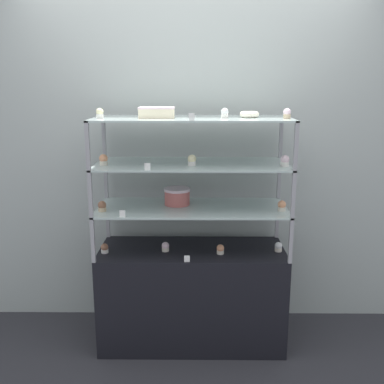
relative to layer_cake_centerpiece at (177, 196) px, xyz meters
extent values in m
plane|color=#2D2D33|center=(0.10, -0.07, -1.05)|extent=(20.00, 20.00, 0.00)
cube|color=#A8B2AD|center=(0.10, 0.34, 0.25)|extent=(8.00, 0.05, 2.60)
cube|color=black|center=(0.10, -0.07, -0.70)|extent=(1.27, 0.52, 0.69)
cube|color=#99999E|center=(-0.52, 0.18, -0.21)|extent=(0.02, 0.02, 0.30)
cube|color=#99999E|center=(0.73, 0.18, -0.21)|extent=(0.02, 0.02, 0.30)
cube|color=#99999E|center=(-0.52, -0.31, -0.21)|extent=(0.02, 0.02, 0.30)
cube|color=#99999E|center=(0.73, -0.31, -0.21)|extent=(0.02, 0.02, 0.30)
cube|color=#B2C6C1|center=(0.10, -0.07, -0.06)|extent=(1.27, 0.52, 0.01)
cube|color=#99999E|center=(-0.52, 0.18, 0.09)|extent=(0.02, 0.02, 0.30)
cube|color=#99999E|center=(0.73, 0.18, 0.09)|extent=(0.02, 0.02, 0.30)
cube|color=#99999E|center=(-0.52, -0.31, 0.09)|extent=(0.02, 0.02, 0.30)
cube|color=#99999E|center=(0.73, -0.31, 0.09)|extent=(0.02, 0.02, 0.30)
cube|color=#B2C6C1|center=(0.10, -0.07, 0.24)|extent=(1.27, 0.52, 0.01)
cube|color=#99999E|center=(-0.52, 0.18, 0.39)|extent=(0.02, 0.02, 0.30)
cube|color=#99999E|center=(0.73, 0.18, 0.39)|extent=(0.02, 0.02, 0.30)
cube|color=#99999E|center=(-0.52, -0.31, 0.39)|extent=(0.02, 0.02, 0.30)
cube|color=#99999E|center=(0.73, -0.31, 0.39)|extent=(0.02, 0.02, 0.30)
cube|color=#B2C6C1|center=(0.10, -0.07, 0.53)|extent=(1.27, 0.52, 0.01)
cylinder|color=#C66660|center=(0.00, 0.00, -0.01)|extent=(0.17, 0.17, 0.10)
cylinder|color=silver|center=(0.00, 0.00, 0.05)|extent=(0.18, 0.18, 0.02)
cube|color=beige|center=(-0.12, -0.10, 0.57)|extent=(0.22, 0.14, 0.06)
cube|color=silver|center=(-0.12, -0.10, 0.60)|extent=(0.22, 0.14, 0.01)
cylinder|color=white|center=(-0.48, -0.15, -0.34)|extent=(0.05, 0.05, 0.03)
sphere|color=#8C5B42|center=(-0.48, -0.15, -0.32)|extent=(0.05, 0.05, 0.05)
cylinder|color=beige|center=(-0.08, -0.11, -0.34)|extent=(0.05, 0.05, 0.03)
sphere|color=silver|center=(-0.08, -0.11, -0.32)|extent=(0.05, 0.05, 0.05)
cylinder|color=beige|center=(0.29, -0.16, -0.34)|extent=(0.05, 0.05, 0.03)
sphere|color=#E5996B|center=(0.29, -0.16, -0.32)|extent=(0.05, 0.05, 0.05)
cylinder|color=beige|center=(0.69, -0.11, -0.34)|extent=(0.05, 0.05, 0.03)
sphere|color=white|center=(0.69, -0.11, -0.32)|extent=(0.05, 0.05, 0.05)
cube|color=white|center=(0.07, -0.30, -0.34)|extent=(0.04, 0.00, 0.04)
cylinder|color=#CCB28C|center=(-0.48, -0.17, -0.04)|extent=(0.05, 0.05, 0.03)
sphere|color=#8C5B42|center=(-0.48, -0.17, -0.02)|extent=(0.05, 0.05, 0.05)
cylinder|color=beige|center=(0.69, -0.15, -0.04)|extent=(0.05, 0.05, 0.03)
sphere|color=#E5996B|center=(0.69, -0.15, -0.02)|extent=(0.05, 0.05, 0.05)
cube|color=white|center=(-0.33, -0.30, -0.04)|extent=(0.04, 0.00, 0.04)
cylinder|color=beige|center=(-0.47, -0.13, 0.26)|extent=(0.05, 0.05, 0.03)
sphere|color=#E5996B|center=(-0.47, -0.13, 0.28)|extent=(0.06, 0.06, 0.06)
cylinder|color=white|center=(0.10, -0.15, 0.26)|extent=(0.05, 0.05, 0.03)
sphere|color=#F4EAB2|center=(0.10, -0.15, 0.28)|extent=(0.06, 0.06, 0.06)
cylinder|color=white|center=(0.69, -0.16, 0.26)|extent=(0.05, 0.05, 0.03)
sphere|color=silver|center=(0.69, -0.16, 0.28)|extent=(0.06, 0.06, 0.06)
cube|color=white|center=(-0.17, -0.30, 0.26)|extent=(0.04, 0.00, 0.04)
cylinder|color=white|center=(-0.48, -0.13, 0.55)|extent=(0.04, 0.04, 0.03)
sphere|color=#F4EAB2|center=(-0.48, -0.13, 0.58)|extent=(0.05, 0.05, 0.05)
cylinder|color=white|center=(0.31, -0.12, 0.55)|extent=(0.04, 0.04, 0.03)
sphere|color=white|center=(0.31, -0.12, 0.58)|extent=(0.05, 0.05, 0.05)
cylinder|color=#CCB28C|center=(0.70, -0.15, 0.55)|extent=(0.04, 0.04, 0.03)
sphere|color=silver|center=(0.70, -0.15, 0.58)|extent=(0.05, 0.05, 0.05)
cube|color=white|center=(0.10, -0.30, 0.56)|extent=(0.04, 0.00, 0.04)
torus|color=#EFE5CC|center=(0.47, -0.05, 0.56)|extent=(0.12, 0.12, 0.04)
camera|label=1|loc=(0.13, -2.98, 0.76)|focal=42.00mm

